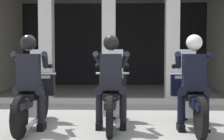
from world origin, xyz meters
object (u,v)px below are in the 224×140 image
Objects in this scene: motorcycle_left at (34,98)px; motorcycle_right at (190,98)px; police_officer_left at (29,74)px; police_officer_right at (194,74)px; motorcycle_center at (112,97)px; police_officer_center at (111,74)px.

motorcycle_left and motorcycle_right have the same top height.
police_officer_left is 2.76m from motorcycle_right.
police_officer_right reaches higher than motorcycle_right.
motorcycle_left is at bearing -174.17° from motorcycle_center.
motorcycle_center is at bearing 25.40° from police_officer_left.
police_officer_center is (1.35, -0.17, 0.44)m from motorcycle_left.
police_officer_center is (-0.00, -0.28, 0.44)m from motorcycle_center.
motorcycle_left is at bearing 173.87° from police_officer_center.
motorcycle_center is at bearing 13.86° from motorcycle_left.
police_officer_left and police_officer_center have the same top height.
motorcycle_center is at bearing -176.51° from motorcycle_right.
motorcycle_left is at bearing -172.54° from motorcycle_right.
police_officer_left is at bearing -166.57° from motorcycle_right.
police_officer_left is 1.48m from motorcycle_center.
motorcycle_left and motorcycle_center have the same top height.
motorcycle_center is 0.52m from police_officer_center.
motorcycle_right is (2.71, 0.32, -0.44)m from police_officer_left.
police_officer_left is 0.78× the size of motorcycle_center.
police_officer_center is at bearing -164.58° from motorcycle_right.
motorcycle_center is 1.47m from police_officer_right.
motorcycle_center is (1.35, 0.11, 0.00)m from motorcycle_left.
police_officer_left reaches higher than motorcycle_left.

